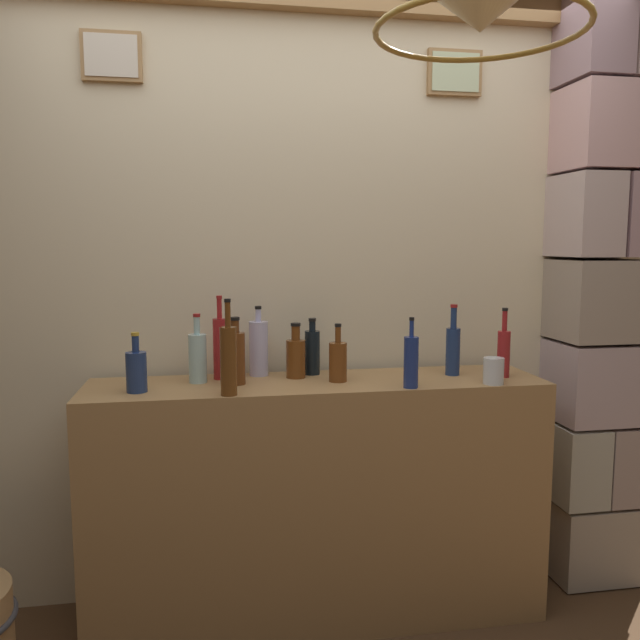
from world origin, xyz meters
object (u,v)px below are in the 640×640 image
at_px(liquor_bottle_brandy, 338,361).
at_px(liquor_bottle_whiskey, 136,370).
at_px(liquor_bottle_sherry, 296,357).
at_px(liquor_bottle_port, 228,359).
at_px(liquor_bottle_vodka, 313,351).
at_px(liquor_bottle_amaro, 411,361).
at_px(liquor_bottle_vermouth, 259,348).
at_px(liquor_bottle_tequila, 235,357).
at_px(liquor_bottle_mezcal, 198,357).
at_px(liquor_bottle_scotch, 220,347).
at_px(glass_tumbler_rocks, 494,371).
at_px(liquor_bottle_rye, 504,351).

bearing_deg(liquor_bottle_brandy, liquor_bottle_whiskey, -176.33).
height_order(liquor_bottle_sherry, liquor_bottle_brandy, liquor_bottle_brandy).
bearing_deg(liquor_bottle_port, liquor_bottle_brandy, 19.82).
bearing_deg(liquor_bottle_vodka, liquor_bottle_amaro, -43.61).
height_order(liquor_bottle_vermouth, liquor_bottle_tequila, liquor_bottle_vermouth).
height_order(liquor_bottle_sherry, liquor_bottle_amaro, liquor_bottle_amaro).
bearing_deg(liquor_bottle_mezcal, liquor_bottle_scotch, 30.18).
xyz_separation_m(liquor_bottle_vermouth, liquor_bottle_tequila, (-0.10, -0.15, -0.01)).
relative_size(liquor_bottle_amaro, glass_tumbler_rocks, 2.61).
bearing_deg(liquor_bottle_amaro, liquor_bottle_scotch, 158.28).
xyz_separation_m(liquor_bottle_brandy, liquor_bottle_vodka, (-0.07, 0.15, 0.01)).
distance_m(liquor_bottle_sherry, liquor_bottle_rye, 0.85).
xyz_separation_m(liquor_bottle_sherry, liquor_bottle_whiskey, (-0.61, -0.15, -0.01)).
height_order(liquor_bottle_vermouth, glass_tumbler_rocks, liquor_bottle_vermouth).
relative_size(liquor_bottle_vermouth, liquor_bottle_vodka, 1.22).
relative_size(liquor_bottle_vermouth, liquor_bottle_scotch, 0.86).
xyz_separation_m(liquor_bottle_sherry, liquor_bottle_vodka, (0.08, 0.05, 0.01)).
bearing_deg(liquor_bottle_rye, liquor_bottle_port, -173.63).
bearing_deg(liquor_bottle_sherry, liquor_bottle_tequila, -161.87).
bearing_deg(liquor_bottle_sherry, liquor_bottle_port, -137.28).
bearing_deg(liquor_bottle_port, liquor_bottle_rye, 6.37).
distance_m(liquor_bottle_whiskey, liquor_bottle_brandy, 0.76).
height_order(liquor_bottle_rye, liquor_bottle_port, liquor_bottle_port).
bearing_deg(liquor_bottle_brandy, liquor_bottle_rye, -2.62).
distance_m(liquor_bottle_whiskey, glass_tumbler_rocks, 1.35).
height_order(liquor_bottle_tequila, liquor_bottle_amaro, liquor_bottle_amaro).
distance_m(liquor_bottle_tequila, glass_tumbler_rocks, 1.00).
relative_size(liquor_bottle_sherry, liquor_bottle_scotch, 0.66).
xyz_separation_m(liquor_bottle_brandy, liquor_bottle_scotch, (-0.46, 0.13, 0.05)).
bearing_deg(liquor_bottle_vodka, liquor_bottle_brandy, -64.53).
distance_m(liquor_bottle_sherry, liquor_bottle_vodka, 0.10).
height_order(liquor_bottle_mezcal, liquor_bottle_scotch, liquor_bottle_scotch).
bearing_deg(liquor_bottle_amaro, liquor_bottle_rye, 15.88).
xyz_separation_m(liquor_bottle_tequila, liquor_bottle_rye, (1.08, -0.05, -0.00)).
bearing_deg(liquor_bottle_port, glass_tumbler_rocks, 0.54).
xyz_separation_m(liquor_bottle_whiskey, liquor_bottle_brandy, (0.76, 0.05, 0.00)).
relative_size(liquor_bottle_vermouth, liquor_bottle_brandy, 1.25).
distance_m(liquor_bottle_whiskey, liquor_bottle_vodka, 0.72).
relative_size(liquor_bottle_mezcal, liquor_bottle_vodka, 1.15).
height_order(liquor_bottle_sherry, liquor_bottle_whiskey, liquor_bottle_sherry).
bearing_deg(liquor_bottle_vermouth, liquor_bottle_sherry, -25.95).
height_order(liquor_bottle_port, liquor_bottle_amaro, liquor_bottle_port).
xyz_separation_m(liquor_bottle_port, glass_tumbler_rocks, (1.02, 0.01, -0.08)).
relative_size(liquor_bottle_sherry, glass_tumbler_rocks, 2.18).
xyz_separation_m(liquor_bottle_mezcal, glass_tumbler_rocks, (1.13, -0.22, -0.05)).
relative_size(liquor_bottle_rye, liquor_bottle_scotch, 0.84).
distance_m(liquor_bottle_vermouth, liquor_bottle_amaro, 0.64).
height_order(liquor_bottle_brandy, liquor_bottle_vodka, liquor_bottle_vodka).
bearing_deg(liquor_bottle_whiskey, liquor_bottle_brandy, 3.67).
distance_m(liquor_bottle_scotch, glass_tumbler_rocks, 1.08).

